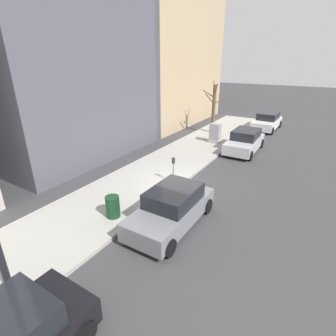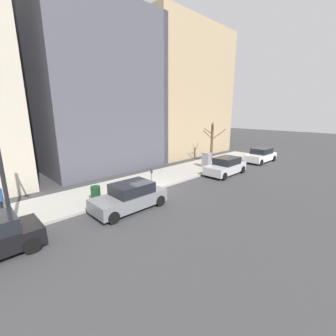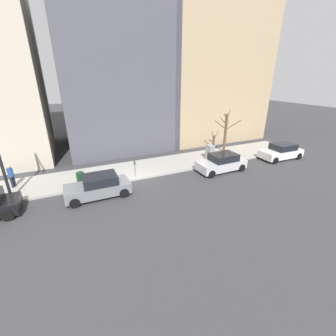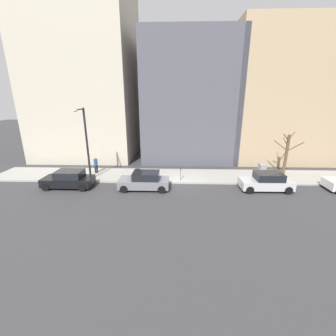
{
  "view_description": "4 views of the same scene",
  "coord_description": "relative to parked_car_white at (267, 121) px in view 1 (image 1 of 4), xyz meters",
  "views": [
    {
      "loc": [
        -5.75,
        10.4,
        6.12
      ],
      "look_at": [
        0.39,
        0.41,
        1.17
      ],
      "focal_mm": 28.0,
      "sensor_mm": 36.0,
      "label": 1
    },
    {
      "loc": [
        -11.26,
        9.6,
        5.39
      ],
      "look_at": [
        0.64,
        -2.02,
        1.21
      ],
      "focal_mm": 24.0,
      "sensor_mm": 36.0,
      "label": 2
    },
    {
      "loc": [
        -15.43,
        4.22,
        7.59
      ],
      "look_at": [
        -0.44,
        -2.67,
        0.8
      ],
      "focal_mm": 24.0,
      "sensor_mm": 36.0,
      "label": 3
    },
    {
      "loc": [
        -18.99,
        0.24,
        7.48
      ],
      "look_at": [
        1.06,
        0.95,
        1.16
      ],
      "focal_mm": 24.0,
      "sensor_mm": 36.0,
      "label": 4
    }
  ],
  "objects": [
    {
      "name": "trash_bin",
      "position": [
        1.96,
        18.41,
        -0.14
      ],
      "size": [
        0.56,
        0.56,
        0.9
      ],
      "primitive_type": "cylinder",
      "color": "#14381E",
      "rests_on": "sidewalk"
    },
    {
      "name": "ground_plane",
      "position": [
        1.06,
        14.59,
        -0.74
      ],
      "size": [
        120.0,
        120.0,
        0.0
      ],
      "primitive_type": "plane",
      "color": "#38383A"
    },
    {
      "name": "utility_box",
      "position": [
        2.36,
        6.73,
        0.11
      ],
      "size": [
        0.83,
        0.6,
        1.43
      ],
      "color": "#A8A399",
      "rests_on": "sidewalk"
    },
    {
      "name": "parking_meter",
      "position": [
        1.51,
        14.38,
        0.24
      ],
      "size": [
        0.14,
        0.1,
        1.35
      ],
      "color": "slate",
      "rests_on": "sidewalk"
    },
    {
      "name": "parked_car_white",
      "position": [
        0.0,
        0.0,
        0.0
      ],
      "size": [
        2.03,
        4.25,
        1.52
      ],
      "rotation": [
        0.0,
        0.0,
        -0.03
      ],
      "color": "white",
      "rests_on": "ground"
    },
    {
      "name": "parked_car_silver",
      "position": [
        -0.06,
        7.2,
        0.0
      ],
      "size": [
        1.96,
        4.22,
        1.52
      ],
      "rotation": [
        0.0,
        0.0,
        0.01
      ],
      "color": "#B7B7BC",
      "rests_on": "ground"
    },
    {
      "name": "bare_tree",
      "position": [
        3.66,
        4.08,
        1.55
      ],
      "size": [
        2.12,
        2.2,
        4.22
      ],
      "color": "brown",
      "rests_on": "sidewalk"
    },
    {
      "name": "office_block_center",
      "position": [
        12.06,
        13.28,
        6.45
      ],
      "size": [
        11.0,
        11.0,
        14.36
      ],
      "primitive_type": "cube",
      "color": "#4C4C56",
      "rests_on": "ground"
    },
    {
      "name": "office_tower_left",
      "position": [
        13.03,
        1.88,
        6.92
      ],
      "size": [
        12.95,
        12.95,
        15.32
      ],
      "primitive_type": "cube",
      "color": "tan",
      "rests_on": "ground"
    },
    {
      "name": "parked_car_grey",
      "position": [
        -0.24,
        17.44,
        0.0
      ],
      "size": [
        1.92,
        4.2,
        1.52
      ],
      "rotation": [
        0.0,
        0.0,
        -0.0
      ],
      "color": "slate",
      "rests_on": "ground"
    },
    {
      "name": "sidewalk",
      "position": [
        3.06,
        14.59,
        -0.66
      ],
      "size": [
        4.0,
        36.0,
        0.15
      ],
      "primitive_type": "cube",
      "color": "#9E9B93",
      "rests_on": "ground"
    }
  ]
}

